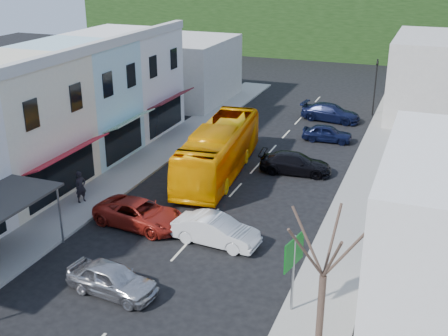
# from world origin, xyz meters

# --- Properties ---
(ground) EXTENTS (120.00, 120.00, 0.00)m
(ground) POSITION_xyz_m (0.00, 0.00, 0.00)
(ground) COLOR black
(ground) RESTS_ON ground
(sidewalk_left) EXTENTS (3.00, 52.00, 0.15)m
(sidewalk_left) POSITION_xyz_m (-7.50, 10.00, 0.07)
(sidewalk_left) COLOR gray
(sidewalk_left) RESTS_ON ground
(sidewalk_right) EXTENTS (3.00, 52.00, 0.15)m
(sidewalk_right) POSITION_xyz_m (7.50, 10.00, 0.07)
(sidewalk_right) COLOR gray
(sidewalk_right) RESTS_ON ground
(shopfront_row) EXTENTS (8.25, 30.00, 8.00)m
(shopfront_row) POSITION_xyz_m (-12.49, 5.00, 4.00)
(shopfront_row) COLOR white
(shopfront_row) RESTS_ON ground
(distant_block_left) EXTENTS (8.00, 10.00, 6.00)m
(distant_block_left) POSITION_xyz_m (-12.00, 27.00, 3.00)
(distant_block_left) COLOR #B7B2A8
(distant_block_left) RESTS_ON ground
(distant_block_right) EXTENTS (8.00, 12.00, 7.00)m
(distant_block_right) POSITION_xyz_m (11.00, 30.00, 3.50)
(distant_block_right) COLOR #B7B2A8
(distant_block_right) RESTS_ON ground
(hillside) EXTENTS (80.00, 26.00, 14.00)m
(hillside) POSITION_xyz_m (-1.45, 65.09, 6.73)
(hillside) COLOR black
(hillside) RESTS_ON ground
(bus) EXTENTS (3.67, 11.79, 3.10)m
(bus) POSITION_xyz_m (-1.96, 10.20, 1.55)
(bus) COLOR #F79E00
(bus) RESTS_ON ground
(car_silver) EXTENTS (4.57, 2.26, 1.40)m
(car_silver) POSITION_xyz_m (-1.18, -4.41, 0.70)
(car_silver) COLOR #A9A9AD
(car_silver) RESTS_ON ground
(car_white) EXTENTS (4.54, 2.16, 1.40)m
(car_white) POSITION_xyz_m (1.37, 1.29, 0.70)
(car_white) COLOR silver
(car_white) RESTS_ON ground
(car_red) EXTENTS (4.80, 2.46, 1.40)m
(car_red) POSITION_xyz_m (-3.15, 1.64, 0.70)
(car_red) COLOR maroon
(car_red) RESTS_ON ground
(car_black_near) EXTENTS (4.66, 2.27, 1.40)m
(car_black_near) POSITION_xyz_m (2.74, 12.09, 0.70)
(car_black_near) COLOR black
(car_black_near) RESTS_ON ground
(car_navy_mid) EXTENTS (4.47, 1.97, 1.40)m
(car_navy_mid) POSITION_xyz_m (3.42, 19.42, 0.70)
(car_navy_mid) COLOR black
(car_navy_mid) RESTS_ON ground
(car_navy_far) EXTENTS (4.68, 2.35, 1.40)m
(car_navy_far) POSITION_xyz_m (2.59, 25.05, 0.70)
(car_navy_far) COLOR black
(car_navy_far) RESTS_ON ground
(pedestrian_left) EXTENTS (0.61, 0.71, 1.70)m
(pedestrian_left) POSITION_xyz_m (-7.70, 2.87, 1.00)
(pedestrian_left) COLOR black
(pedestrian_left) RESTS_ON sidewalk_left
(direction_sign) EXTENTS (0.84, 1.68, 3.56)m
(direction_sign) POSITION_xyz_m (6.40, -2.99, 1.78)
(direction_sign) COLOR #055110
(direction_sign) RESTS_ON ground
(street_tree) EXTENTS (2.58, 2.58, 7.02)m
(street_tree) POSITION_xyz_m (8.00, -5.39, 3.51)
(street_tree) COLOR #362820
(street_tree) RESTS_ON ground
(traffic_signal) EXTENTS (1.20, 1.36, 5.06)m
(traffic_signal) POSITION_xyz_m (5.80, 28.09, 2.53)
(traffic_signal) COLOR black
(traffic_signal) RESTS_ON ground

